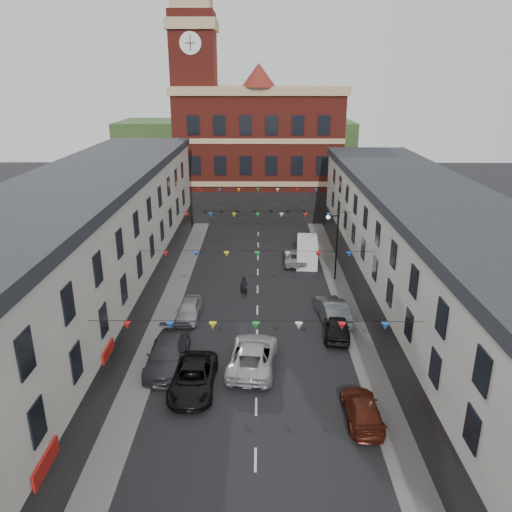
{
  "coord_description": "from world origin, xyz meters",
  "views": [
    {
      "loc": [
        0.17,
        -26.74,
        16.78
      ],
      "look_at": [
        -0.1,
        8.1,
        4.39
      ],
      "focal_mm": 35.0,
      "sensor_mm": 36.0,
      "label": 1
    }
  ],
  "objects_px": {
    "pedestrian": "(244,287)",
    "car_right_d": "(337,327)",
    "street_lamp": "(334,238)",
    "white_van": "(307,252)",
    "car_left_e": "(189,309)",
    "car_right_e": "(332,310)",
    "car_left_c": "(193,378)",
    "car_left_d": "(167,354)",
    "car_right_c": "(362,409)",
    "car_right_f": "(295,256)",
    "moving_car": "(253,355)"
  },
  "relations": [
    {
      "from": "car_left_d",
      "to": "car_right_c",
      "type": "bearing_deg",
      "value": -24.48
    },
    {
      "from": "car_left_e",
      "to": "pedestrian",
      "type": "distance_m",
      "value": 5.4
    },
    {
      "from": "car_left_e",
      "to": "car_right_e",
      "type": "bearing_deg",
      "value": 0.17
    },
    {
      "from": "car_right_e",
      "to": "white_van",
      "type": "height_order",
      "value": "white_van"
    },
    {
      "from": "white_van",
      "to": "pedestrian",
      "type": "relative_size",
      "value": 2.74
    },
    {
      "from": "car_right_d",
      "to": "white_van",
      "type": "bearing_deg",
      "value": -80.37
    },
    {
      "from": "car_left_d",
      "to": "pedestrian",
      "type": "height_order",
      "value": "pedestrian"
    },
    {
      "from": "car_left_c",
      "to": "car_right_e",
      "type": "bearing_deg",
      "value": 44.62
    },
    {
      "from": "car_left_c",
      "to": "white_van",
      "type": "bearing_deg",
      "value": 69.01
    },
    {
      "from": "moving_car",
      "to": "car_right_f",
      "type": "bearing_deg",
      "value": -95.68
    },
    {
      "from": "car_left_e",
      "to": "white_van",
      "type": "bearing_deg",
      "value": 52.47
    },
    {
      "from": "car_right_d",
      "to": "car_right_e",
      "type": "height_order",
      "value": "car_right_e"
    },
    {
      "from": "car_right_e",
      "to": "pedestrian",
      "type": "height_order",
      "value": "pedestrian"
    },
    {
      "from": "car_left_d",
      "to": "moving_car",
      "type": "relative_size",
      "value": 0.95
    },
    {
      "from": "car_left_c",
      "to": "car_right_e",
      "type": "height_order",
      "value": "car_right_e"
    },
    {
      "from": "street_lamp",
      "to": "white_van",
      "type": "xyz_separation_m",
      "value": [
        -1.81,
        4.67,
        -2.8
      ]
    },
    {
      "from": "moving_car",
      "to": "street_lamp",
      "type": "bearing_deg",
      "value": -109.84
    },
    {
      "from": "car_left_c",
      "to": "car_right_c",
      "type": "bearing_deg",
      "value": -15.65
    },
    {
      "from": "moving_car",
      "to": "white_van",
      "type": "relative_size",
      "value": 1.19
    },
    {
      "from": "white_van",
      "to": "pedestrian",
      "type": "distance_m",
      "value": 10.14
    },
    {
      "from": "car_right_e",
      "to": "car_right_f",
      "type": "relative_size",
      "value": 1.03
    },
    {
      "from": "car_right_c",
      "to": "car_left_d",
      "type": "bearing_deg",
      "value": -25.25
    },
    {
      "from": "pedestrian",
      "to": "car_right_e",
      "type": "bearing_deg",
      "value": -16.8
    },
    {
      "from": "car_left_d",
      "to": "white_van",
      "type": "height_order",
      "value": "white_van"
    },
    {
      "from": "street_lamp",
      "to": "car_right_c",
      "type": "height_order",
      "value": "street_lamp"
    },
    {
      "from": "car_left_e",
      "to": "white_van",
      "type": "height_order",
      "value": "white_van"
    },
    {
      "from": "car_left_e",
      "to": "car_right_d",
      "type": "relative_size",
      "value": 0.94
    },
    {
      "from": "car_right_d",
      "to": "pedestrian",
      "type": "relative_size",
      "value": 2.38
    },
    {
      "from": "car_left_e",
      "to": "car_right_f",
      "type": "distance_m",
      "value": 14.62
    },
    {
      "from": "car_left_c",
      "to": "car_left_e",
      "type": "xyz_separation_m",
      "value": [
        -1.44,
        9.07,
        -0.04
      ]
    },
    {
      "from": "car_left_c",
      "to": "car_left_d",
      "type": "relative_size",
      "value": 0.94
    },
    {
      "from": "car_left_e",
      "to": "car_right_d",
      "type": "xyz_separation_m",
      "value": [
        10.54,
        -2.76,
        0.04
      ]
    },
    {
      "from": "car_right_d",
      "to": "car_right_c",
      "type": "bearing_deg",
      "value": 96.66
    },
    {
      "from": "car_left_c",
      "to": "car_right_d",
      "type": "height_order",
      "value": "car_right_d"
    },
    {
      "from": "car_right_e",
      "to": "car_right_f",
      "type": "xyz_separation_m",
      "value": [
        -1.9,
        12.08,
        -0.15
      ]
    },
    {
      "from": "pedestrian",
      "to": "car_left_d",
      "type": "bearing_deg",
      "value": -98.93
    },
    {
      "from": "car_left_c",
      "to": "car_left_d",
      "type": "bearing_deg",
      "value": 128.36
    },
    {
      "from": "car_left_d",
      "to": "car_right_e",
      "type": "height_order",
      "value": "car_right_e"
    },
    {
      "from": "street_lamp",
      "to": "car_right_e",
      "type": "distance_m",
      "value": 8.27
    },
    {
      "from": "street_lamp",
      "to": "car_left_d",
      "type": "xyz_separation_m",
      "value": [
        -12.05,
        -13.93,
        -3.09
      ]
    },
    {
      "from": "car_right_d",
      "to": "pedestrian",
      "type": "xyz_separation_m",
      "value": [
        -6.6,
        6.45,
        0.17
      ]
    },
    {
      "from": "street_lamp",
      "to": "car_left_c",
      "type": "distance_m",
      "value": 19.54
    },
    {
      "from": "car_right_e",
      "to": "car_right_f",
      "type": "height_order",
      "value": "car_right_e"
    },
    {
      "from": "car_right_d",
      "to": "moving_car",
      "type": "bearing_deg",
      "value": 40.86
    },
    {
      "from": "street_lamp",
      "to": "car_left_c",
      "type": "height_order",
      "value": "street_lamp"
    },
    {
      "from": "pedestrian",
      "to": "car_right_d",
      "type": "bearing_deg",
      "value": -30.13
    },
    {
      "from": "street_lamp",
      "to": "car_right_c",
      "type": "xyz_separation_m",
      "value": [
        -1.05,
        -19.04,
        -3.27
      ]
    },
    {
      "from": "street_lamp",
      "to": "white_van",
      "type": "distance_m",
      "value": 5.74
    },
    {
      "from": "car_right_d",
      "to": "moving_car",
      "type": "height_order",
      "value": "moving_car"
    },
    {
      "from": "street_lamp",
      "to": "white_van",
      "type": "height_order",
      "value": "street_lamp"
    }
  ]
}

